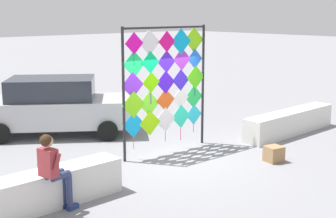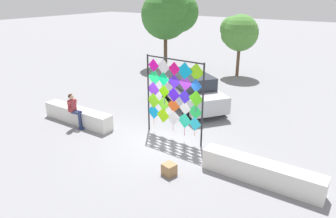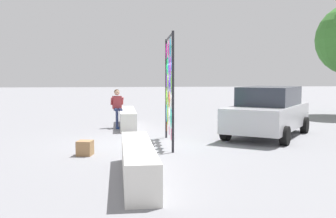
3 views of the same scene
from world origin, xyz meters
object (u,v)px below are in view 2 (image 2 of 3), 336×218
at_px(seated_vendor, 74,108).
at_px(cardboard_box_large, 169,169).
at_px(parked_car, 192,91).
at_px(tree_palm_like, 237,33).
at_px(tree_broadleaf, 171,13).
at_px(kite_display_rack, 174,93).

distance_m(seated_vendor, cardboard_box_large, 5.71).
bearing_deg(seated_vendor, parked_car, 60.43).
distance_m(tree_palm_like, tree_broadleaf, 5.42).
height_order(seated_vendor, tree_broadleaf, tree_broadleaf).
bearing_deg(tree_palm_like, kite_display_rack, -79.75).
height_order(cardboard_box_large, tree_broadleaf, tree_broadleaf).
bearing_deg(parked_car, tree_palm_like, 96.16).
height_order(parked_car, tree_broadleaf, tree_broadleaf).
height_order(parked_car, cardboard_box_large, parked_car).
xyz_separation_m(parked_car, cardboard_box_large, (2.64, -6.10, -0.68)).
relative_size(kite_display_rack, tree_palm_like, 0.78).
relative_size(seated_vendor, tree_broadleaf, 0.27).
distance_m(parked_car, cardboard_box_large, 6.68).
xyz_separation_m(seated_vendor, tree_broadleaf, (-3.14, 12.35, 3.21)).
xyz_separation_m(seated_vendor, tree_palm_like, (2.16, 12.63, 2.10)).
distance_m(cardboard_box_large, tree_palm_like, 14.22).
bearing_deg(kite_display_rack, seated_vendor, -159.24).
xyz_separation_m(kite_display_rack, seated_vendor, (-4.16, -1.58, -1.00)).
bearing_deg(tree_broadleaf, tree_palm_like, 3.00).
relative_size(kite_display_rack, seated_vendor, 2.14).
xyz_separation_m(kite_display_rack, tree_broadleaf, (-7.30, 10.78, 2.20)).
height_order(tree_palm_like, tree_broadleaf, tree_broadleaf).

